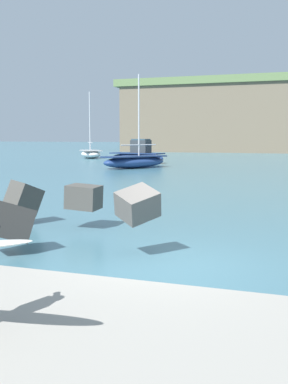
# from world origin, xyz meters

# --- Properties ---
(ground_plane) EXTENTS (400.00, 400.00, 0.00)m
(ground_plane) POSITION_xyz_m (0.00, 0.00, 0.00)
(ground_plane) COLOR #42707F
(walkway_path) EXTENTS (48.00, 4.40, 0.24)m
(walkway_path) POSITION_xyz_m (0.00, -4.00, 0.12)
(walkway_path) COLOR #9E998E
(walkway_path) RESTS_ON ground
(breakwater_jetty) EXTENTS (30.22, 5.48, 2.39)m
(breakwater_jetty) POSITION_xyz_m (0.87, 1.48, 1.05)
(breakwater_jetty) COLOR gray
(breakwater_jetty) RESTS_ON ground
(boat_near_centre) EXTENTS (4.90, 6.13, 7.58)m
(boat_near_centre) POSITION_xyz_m (-10.59, 27.02, 0.56)
(boat_near_centre) COLOR navy
(boat_near_centre) RESTS_ON ground
(boat_mid_centre) EXTENTS (6.05, 3.10, 2.35)m
(boat_mid_centre) POSITION_xyz_m (-12.82, 33.94, 0.74)
(boat_mid_centre) COLOR navy
(boat_mid_centre) RESTS_ON ground
(boat_mid_right) EXTENTS (4.25, 4.61, 7.86)m
(boat_mid_right) POSITION_xyz_m (-21.65, 41.84, 0.56)
(boat_mid_right) COLOR white
(boat_mid_right) RESTS_ON ground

